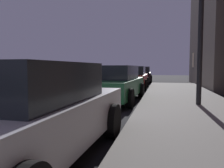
% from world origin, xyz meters
% --- Properties ---
extents(car_silver, '(2.18, 4.47, 1.43)m').
position_xyz_m(car_silver, '(2.85, 2.67, 0.71)').
color(car_silver, '#B7B7BF').
rests_on(car_silver, ground).
extents(car_green, '(2.26, 4.50, 1.43)m').
position_xyz_m(car_green, '(2.85, 8.64, 0.72)').
color(car_green, '#19592D').
rests_on(car_green, ground).
extents(car_red, '(2.13, 4.12, 1.43)m').
position_xyz_m(car_red, '(2.85, 14.40, 0.71)').
color(car_red, maroon).
rests_on(car_red, ground).
extents(car_black, '(2.25, 4.63, 1.43)m').
position_xyz_m(car_black, '(2.85, 20.81, 0.72)').
color(car_black, black).
rests_on(car_black, ground).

